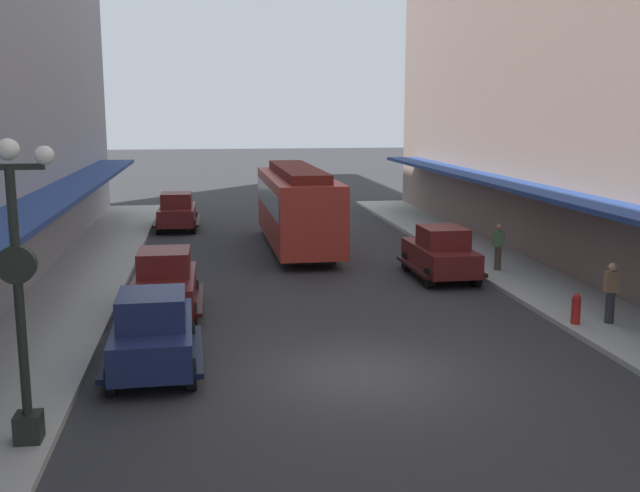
% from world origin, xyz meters
% --- Properties ---
extents(ground_plane, '(200.00, 200.00, 0.00)m').
position_xyz_m(ground_plane, '(0.00, 0.00, 0.00)').
color(ground_plane, '#2D2D30').
extents(sidewalk_left, '(3.00, 60.00, 0.15)m').
position_xyz_m(sidewalk_left, '(-7.50, 0.00, 0.07)').
color(sidewalk_left, '#A8A59E').
rests_on(sidewalk_left, ground).
extents(parked_car_0, '(2.21, 4.29, 1.84)m').
position_xyz_m(parked_car_0, '(-4.72, 21.17, 0.94)').
color(parked_car_0, '#591919').
rests_on(parked_car_0, ground).
extents(parked_car_1, '(2.18, 4.27, 1.84)m').
position_xyz_m(parked_car_1, '(-4.53, 5.62, 0.94)').
color(parked_car_1, '#591919').
rests_on(parked_car_1, ground).
extents(parked_car_2, '(2.16, 4.27, 1.84)m').
position_xyz_m(parked_car_2, '(4.67, 8.91, 0.94)').
color(parked_car_2, '#591919').
rests_on(parked_car_2, ground).
extents(parked_car_3, '(2.21, 4.29, 1.84)m').
position_xyz_m(parked_car_3, '(-4.53, 0.94, 0.94)').
color(parked_car_3, '#19234C').
rests_on(parked_car_3, ground).
extents(streetcar, '(2.61, 9.62, 3.46)m').
position_xyz_m(streetcar, '(0.45, 15.14, 1.90)').
color(streetcar, '#A52D23').
rests_on(streetcar, ground).
extents(lamp_post_with_clock, '(1.42, 0.44, 5.16)m').
position_xyz_m(lamp_post_with_clock, '(-6.40, -2.74, 2.99)').
color(lamp_post_with_clock, black).
rests_on(lamp_post_with_clock, sidewalk_left).
extents(fire_hydrant, '(0.24, 0.24, 0.82)m').
position_xyz_m(fire_hydrant, '(6.35, 2.50, 0.56)').
color(fire_hydrant, '#B21E19').
rests_on(fire_hydrant, sidewalk_right).
extents(pedestrian_0, '(0.36, 0.24, 1.64)m').
position_xyz_m(pedestrian_0, '(7.27, 2.43, 0.99)').
color(pedestrian_0, '#2D2D33').
rests_on(pedestrian_0, sidewalk_right).
extents(pedestrian_1, '(0.36, 0.24, 1.64)m').
position_xyz_m(pedestrian_1, '(6.93, 9.31, 0.99)').
color(pedestrian_1, '#4C4238').
rests_on(pedestrian_1, sidewalk_right).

